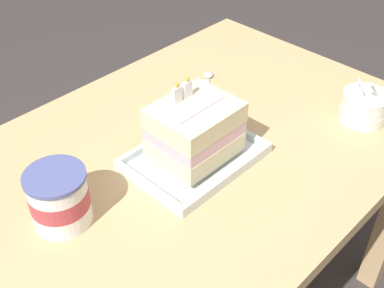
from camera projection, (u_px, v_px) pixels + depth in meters
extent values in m
cube|color=tan|center=(190.00, 155.00, 1.15)|extent=(1.16, 0.78, 0.04)
cube|color=tan|center=(224.00, 120.00, 1.83)|extent=(0.06, 0.06, 0.64)
cube|color=silver|center=(194.00, 159.00, 1.10)|extent=(0.28, 0.21, 0.01)
cube|color=silver|center=(229.00, 176.00, 1.04)|extent=(0.28, 0.01, 0.02)
cube|color=silver|center=(163.00, 136.00, 1.15)|extent=(0.28, 0.01, 0.02)
cube|color=silver|center=(148.00, 186.00, 1.02)|extent=(0.01, 0.19, 0.02)
cube|color=silver|center=(235.00, 128.00, 1.17)|extent=(0.01, 0.19, 0.02)
cube|color=beige|center=(195.00, 144.00, 1.08)|extent=(0.17, 0.14, 0.04)
cube|color=beige|center=(195.00, 130.00, 1.05)|extent=(0.17, 0.14, 0.03)
cube|color=beige|center=(195.00, 115.00, 1.03)|extent=(0.17, 0.14, 0.04)
cube|color=beige|center=(199.00, 108.00, 1.01)|extent=(0.13, 0.03, 0.00)
cube|color=white|center=(179.00, 96.00, 1.01)|extent=(0.02, 0.01, 0.04)
ellipsoid|color=yellow|center=(178.00, 86.00, 1.00)|extent=(0.01, 0.01, 0.01)
cube|color=white|center=(189.00, 90.00, 1.03)|extent=(0.02, 0.01, 0.04)
ellipsoid|color=yellow|center=(189.00, 80.00, 1.01)|extent=(0.01, 0.01, 0.01)
cylinder|color=silver|center=(362.00, 113.00, 1.22)|extent=(0.11, 0.11, 0.03)
cylinder|color=silver|center=(364.00, 107.00, 1.21)|extent=(0.11, 0.11, 0.03)
cylinder|color=silver|center=(366.00, 100.00, 1.19)|extent=(0.11, 0.11, 0.03)
cylinder|color=silver|center=(365.00, 92.00, 1.17)|extent=(0.01, 0.05, 0.06)
cylinder|color=silver|center=(375.00, 92.00, 1.16)|extent=(0.06, 0.01, 0.06)
cylinder|color=silver|center=(361.00, 91.00, 1.17)|extent=(0.03, 0.04, 0.04)
cylinder|color=white|center=(59.00, 200.00, 0.93)|extent=(0.11, 0.11, 0.11)
cylinder|color=#B23D47|center=(59.00, 197.00, 0.93)|extent=(0.11, 0.11, 0.04)
cylinder|color=#515A97|center=(54.00, 177.00, 0.90)|extent=(0.12, 0.12, 0.01)
ellipsoid|color=silver|center=(208.00, 75.00, 1.38)|extent=(0.04, 0.04, 0.01)
cube|color=silver|center=(206.00, 88.00, 1.33)|extent=(0.08, 0.06, 0.00)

